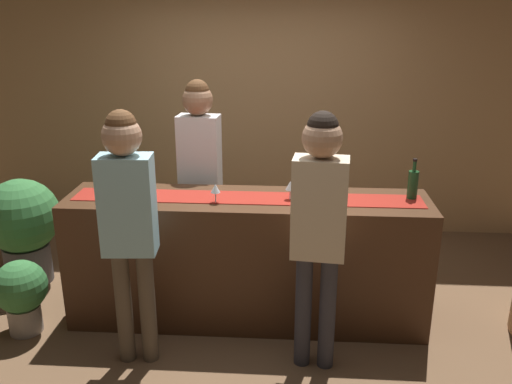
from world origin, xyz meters
TOP-DOWN VIEW (x-y plane):
  - ground_plane at (0.00, 0.00)m, footprint 10.00×10.00m
  - back_wall at (0.00, 1.90)m, footprint 6.00×0.12m
  - bar_counter at (0.00, 0.00)m, footprint 2.69×0.60m
  - counter_runner_cloth at (0.00, 0.00)m, footprint 2.55×0.28m
  - wine_bottle_green at (1.20, 0.07)m, footprint 0.07×0.07m
  - wine_bottle_clear at (-0.75, 0.08)m, footprint 0.07×0.07m
  - wine_glass_near_customer at (0.32, -0.01)m, footprint 0.07×0.07m
  - wine_glass_mid_counter at (-0.21, -0.11)m, footprint 0.07×0.07m
  - wine_glass_far_end at (-0.99, 0.06)m, footprint 0.07×0.07m
  - bartender at (-0.44, 0.58)m, footprint 0.36×0.25m
  - customer_sipping at (0.50, -0.57)m, footprint 0.36×0.25m
  - customer_browsing at (-0.71, -0.59)m, footprint 0.35×0.25m
  - potted_plant_tall at (-1.99, 0.46)m, footprint 0.64×0.64m
  - potted_plant_small at (-1.65, -0.32)m, footprint 0.39×0.39m

SIDE VIEW (x-z plane):
  - ground_plane at x=0.00m, z-range 0.00..0.00m
  - potted_plant_small at x=-1.65m, z-range 0.04..0.62m
  - bar_counter at x=0.00m, z-range 0.00..0.99m
  - potted_plant_tall at x=-1.99m, z-range 0.07..1.02m
  - counter_runner_cloth at x=0.00m, z-range 0.99..1.00m
  - customer_browsing at x=-0.71m, z-range 0.22..1.97m
  - customer_sipping at x=0.50m, z-range 0.22..1.97m
  - wine_glass_near_customer at x=0.32m, z-range 1.03..1.17m
  - wine_glass_mid_counter at x=-0.21m, z-range 1.03..1.17m
  - wine_glass_far_end at x=-0.99m, z-range 1.03..1.17m
  - wine_bottle_green at x=1.20m, z-range 0.96..1.26m
  - wine_bottle_clear at x=-0.75m, z-range 0.96..1.26m
  - bartender at x=-0.44m, z-range 0.22..2.01m
  - back_wall at x=0.00m, z-range 0.00..2.90m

